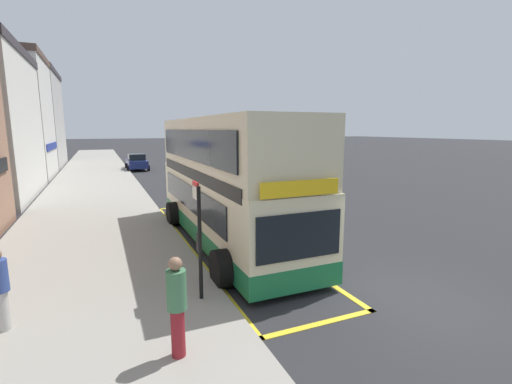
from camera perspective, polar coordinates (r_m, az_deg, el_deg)
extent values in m
plane|color=#28282B|center=(38.33, -13.50, 3.59)|extent=(260.00, 260.00, 0.00)
cube|color=gray|center=(37.76, -24.02, 3.03)|extent=(6.00, 76.00, 0.14)
cube|color=beige|center=(13.11, -4.72, -1.92)|extent=(2.50, 10.43, 2.30)
cube|color=beige|center=(12.85, -4.85, 7.29)|extent=(2.47, 10.23, 1.90)
cube|color=#196B3D|center=(13.31, -4.67, -5.50)|extent=(2.52, 10.45, 0.60)
cube|color=black|center=(12.93, -4.79, 3.17)|extent=(2.53, 9.60, 0.36)
cube|color=black|center=(13.10, -10.57, -0.73)|extent=(0.04, 8.35, 0.90)
cube|color=black|center=(12.50, -10.42, 7.32)|extent=(0.04, 9.18, 1.00)
cube|color=black|center=(8.41, 6.92, -6.96)|extent=(2.20, 0.04, 1.10)
cube|color=yellow|center=(8.16, 7.08, 0.59)|extent=(2.00, 0.04, 0.36)
cylinder|color=black|center=(9.53, -5.00, -11.87)|extent=(0.56, 1.00, 1.00)
cylinder|color=black|center=(10.62, 9.04, -9.63)|extent=(0.56, 1.00, 1.00)
cylinder|color=black|center=(15.69, -12.72, -3.34)|extent=(0.56, 1.00, 1.00)
cylinder|color=black|center=(16.37, -3.47, -2.56)|extent=(0.56, 1.00, 1.00)
cube|color=yellow|center=(13.10, -10.82, -8.16)|extent=(0.16, 12.80, 0.01)
cube|color=yellow|center=(13.91, 0.33, -6.91)|extent=(0.16, 12.80, 0.01)
cube|color=yellow|center=(8.16, 10.02, -19.79)|extent=(2.90, 0.16, 0.01)
cube|color=yellow|center=(19.35, -11.00, -2.28)|extent=(2.90, 0.16, 0.01)
cylinder|color=black|center=(8.37, -8.83, -8.08)|extent=(0.09, 0.09, 2.64)
cube|color=silver|center=(8.34, -9.49, -0.09)|extent=(0.05, 0.42, 0.30)
cube|color=red|center=(8.31, -9.52, 1.27)|extent=(0.05, 0.42, 0.10)
cube|color=black|center=(8.47, -9.00, -8.01)|extent=(0.06, 0.28, 0.40)
cube|color=navy|center=(35.21, -29.50, 6.30)|extent=(0.08, 6.96, 0.56)
cube|color=#B2ADA8|center=(45.92, -34.94, 9.13)|extent=(10.21, 11.07, 9.63)
cube|color=navy|center=(37.87, -18.29, 4.30)|extent=(1.76, 4.20, 0.72)
cube|color=black|center=(37.72, -18.33, 5.28)|extent=(1.52, 1.90, 0.60)
cylinder|color=black|center=(39.12, -19.80, 3.85)|extent=(0.22, 0.60, 0.60)
cylinder|color=black|center=(39.29, -17.08, 4.02)|extent=(0.22, 0.60, 0.60)
cylinder|color=black|center=(36.54, -19.52, 3.47)|extent=(0.22, 0.60, 0.60)
cylinder|color=black|center=(36.71, -16.61, 3.66)|extent=(0.22, 0.60, 0.60)
cube|color=silver|center=(27.31, -3.37, 2.80)|extent=(1.76, 4.20, 0.72)
cube|color=black|center=(27.15, -3.31, 4.16)|extent=(1.52, 1.90, 0.60)
cylinder|color=black|center=(28.29, -6.05, 2.27)|extent=(0.22, 0.60, 0.60)
cylinder|color=black|center=(28.89, -2.51, 2.48)|extent=(0.22, 0.60, 0.60)
cylinder|color=black|center=(25.84, -4.32, 1.57)|extent=(0.22, 0.60, 0.60)
cylinder|color=black|center=(26.50, -0.49, 1.81)|extent=(0.22, 0.60, 0.60)
cylinder|color=maroon|center=(6.80, -12.20, -20.85)|extent=(0.24, 0.24, 0.87)
cylinder|color=#3F724C|center=(6.44, -12.46, -14.85)|extent=(0.34, 0.34, 0.69)
sphere|color=#8C664C|center=(6.26, -12.62, -11.01)|extent=(0.23, 0.23, 0.23)
cylinder|color=#B7B2AD|center=(8.90, -35.12, -15.07)|extent=(0.24, 0.24, 0.80)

